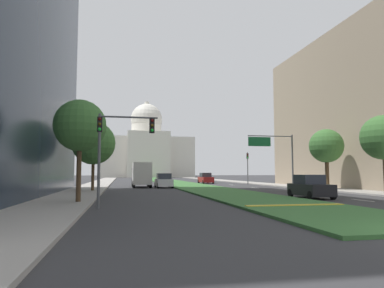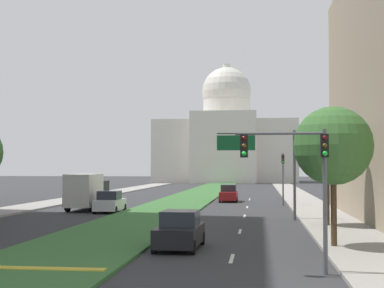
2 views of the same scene
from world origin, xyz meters
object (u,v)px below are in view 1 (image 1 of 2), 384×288
Objects in this scene: sedan_midblock at (164,181)px; sedan_lead_stopped at (310,187)px; traffic_light_far_right at (248,164)px; sedan_distant at (206,178)px; traffic_light_near_left at (115,139)px; capitol_building at (146,152)px; overhead_guide_sign at (276,150)px; box_truck_delivery at (142,174)px; street_tree_right_mid at (326,146)px; street_tree_right_near at (384,138)px; street_tree_left_mid at (94,143)px; street_tree_left_near at (80,126)px.

sedan_lead_stopped is at bearing -66.33° from sedan_midblock.
traffic_light_far_right is 1.13× the size of sedan_distant.
traffic_light_far_right is (20.46, 35.00, -0.48)m from traffic_light_near_left.
capitol_building is 5.39× the size of overhead_guide_sign.
traffic_light_far_right is 15.38m from overhead_guide_sign.
capitol_building reaches higher than sedan_midblock.
box_truck_delivery is (2.91, 27.00, -2.12)m from traffic_light_near_left.
sedan_lead_stopped is 1.01× the size of sedan_midblock.
traffic_light_near_left is 1.24× the size of sedan_lead_stopped.
overhead_guide_sign reaches higher than traffic_light_near_left.
street_tree_right_mid is 26.87m from sedan_distant.
street_tree_right_near is 1.62× the size of sedan_midblock.
street_tree_right_near is (1.13, -29.46, 1.51)m from traffic_light_far_right.
traffic_light_near_left is at bearing -96.16° from box_truck_delivery.
traffic_light_far_right is 30.96m from sedan_lead_stopped.
street_tree_left_mid reaches higher than sedan_lead_stopped.
street_tree_left_mid is at bearing -141.66° from traffic_light_far_right.
street_tree_left_mid reaches higher than street_tree_right_near.
street_tree_left_near is at bearing -89.07° from street_tree_left_mid.
street_tree_left_mid is (-0.23, 13.85, 0.02)m from street_tree_left_near.
traffic_light_near_left is 1.26× the size of sedan_midblock.
street_tree_right_mid is 1.45× the size of sedan_distant.
street_tree_left_mid is at bearing -117.95° from box_truck_delivery.
sedan_lead_stopped is (16.88, -12.13, -4.06)m from street_tree_left_mid.
capitol_building is 5.47× the size of box_truck_delivery.
street_tree_left_near is 0.92× the size of street_tree_left_mid.
sedan_midblock is at bearing 44.79° from street_tree_left_mid.
traffic_light_near_left is at bearing -81.69° from street_tree_left_mid.
sedan_distant is (4.95, -81.53, -9.24)m from capitol_building.
street_tree_left_near reaches higher than traffic_light_far_right.
street_tree_left_near is (-20.74, -16.78, 0.21)m from overhead_guide_sign.
sedan_midblock is at bearing 129.61° from street_tree_right_near.
street_tree_left_near reaches higher than overhead_guide_sign.
sedan_distant is 0.72× the size of box_truck_delivery.
street_tree_left_near reaches higher than sedan_midblock.
traffic_light_far_right is at bearing 38.34° from street_tree_left_mid.
traffic_light_far_right is 0.81× the size of box_truck_delivery.
sedan_midblock is (-14.87, -10.13, -2.47)m from traffic_light_far_right.
sedan_midblock is 0.65× the size of box_truck_delivery.
capitol_building is 107.87m from street_tree_right_mid.
street_tree_right_mid is (22.35, 15.19, 1.01)m from traffic_light_near_left.
capitol_building is 7.60× the size of sedan_distant.
overhead_guide_sign reaches higher than traffic_light_far_right.
street_tree_right_near is 1.05× the size of box_truck_delivery.
street_tree_right_near is at bearing -77.79° from overhead_guide_sign.
traffic_light_near_left reaches higher than sedan_midblock.
street_tree_left_mid is 1.53× the size of sedan_distant.
sedan_distant is at bearing 49.06° from box_truck_delivery.
street_tree_right_near reaches higher than sedan_distant.
traffic_light_far_right is at bearing 54.63° from street_tree_left_near.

